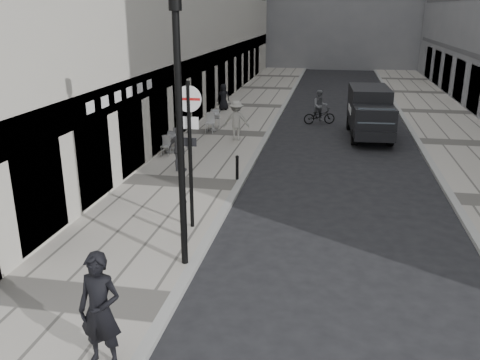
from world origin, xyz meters
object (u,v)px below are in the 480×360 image
(lamppost, at_px, (180,124))
(cyclist, at_px, (320,111))
(panel_van, at_px, (370,110))
(sign_post, at_px, (190,136))
(walking_man, at_px, (100,311))

(lamppost, height_order, cyclist, lamppost)
(lamppost, relative_size, cyclist, 3.31)
(panel_van, bearing_deg, sign_post, -116.63)
(walking_man, xyz_separation_m, cyclist, (2.87, 20.53, -0.44))
(cyclist, bearing_deg, panel_van, -62.17)
(sign_post, distance_m, cyclist, 15.11)
(sign_post, bearing_deg, panel_van, 66.09)
(panel_van, relative_size, cyclist, 2.73)
(sign_post, relative_size, panel_van, 0.80)
(walking_man, height_order, panel_van, panel_van)
(walking_man, relative_size, cyclist, 1.13)
(sign_post, distance_m, panel_van, 13.41)
(lamppost, bearing_deg, cyclist, 81.33)
(lamppost, bearing_deg, walking_man, -94.77)
(lamppost, distance_m, cyclist, 17.21)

